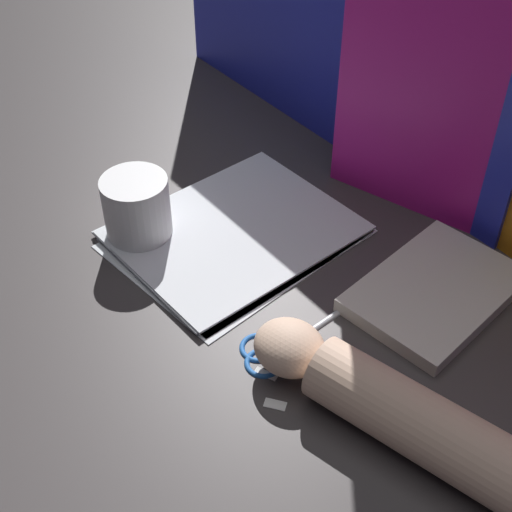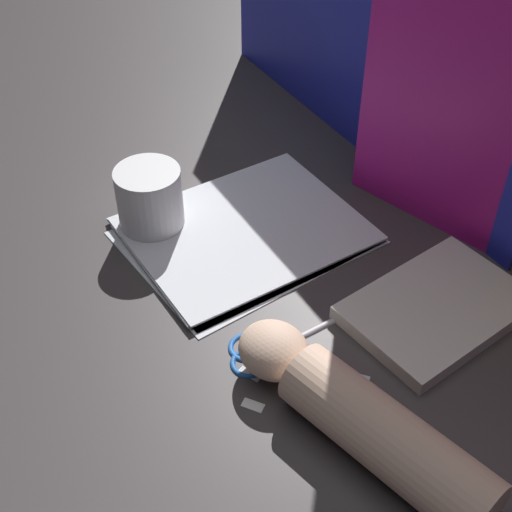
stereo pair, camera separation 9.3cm
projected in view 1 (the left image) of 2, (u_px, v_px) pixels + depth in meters
name	position (u px, v px, depth m)	size (l,w,h in m)	color
ground_plane	(266.00, 303.00, 0.95)	(6.00, 6.00, 0.00)	#3D3838
backdrop_panel_left	(331.00, 16.00, 1.12)	(0.77, 0.09, 0.43)	#2833D1
backdrop_panel_center	(439.00, 62.00, 1.01)	(0.65, 0.12, 0.43)	orange
paper_stack	(235.00, 233.00, 1.05)	(0.28, 0.34, 0.01)	white
book_closed	(436.00, 291.00, 0.95)	(0.17, 0.24, 0.02)	silver
scissors	(286.00, 348.00, 0.89)	(0.16, 0.18, 0.01)	silver
hand_forearm	(386.00, 404.00, 0.78)	(0.35, 0.13, 0.08)	beige
paper_scrap_near	(266.00, 374.00, 0.86)	(0.03, 0.02, 0.00)	white
paper_scrap_mid	(275.00, 404.00, 0.83)	(0.03, 0.02, 0.00)	white
mug	(137.00, 210.00, 1.02)	(0.10, 0.10, 0.10)	white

